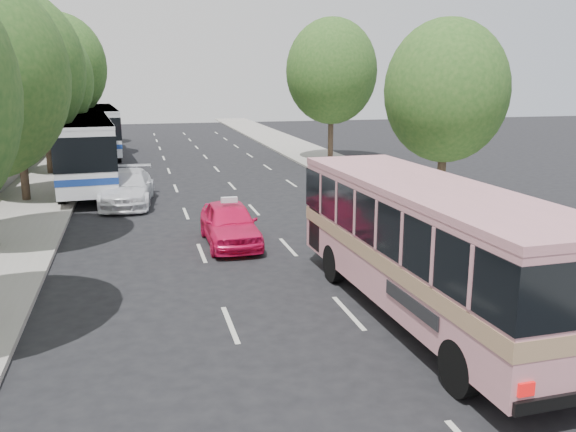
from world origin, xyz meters
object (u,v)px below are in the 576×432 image
object	(u,v)px
tour_coach_front	(84,146)
tour_coach_rear	(98,127)
pink_taxi	(230,223)
white_pickup	(128,188)
pink_bus	(426,236)

from	to	relation	value
tour_coach_front	tour_coach_rear	distance (m)	13.25
tour_coach_front	tour_coach_rear	world-z (taller)	tour_coach_front
pink_taxi	white_pickup	size ratio (longest dim) A/B	0.82
white_pickup	tour_coach_rear	distance (m)	18.03
pink_bus	tour_coach_rear	world-z (taller)	tour_coach_rear
pink_taxi	tour_coach_rear	world-z (taller)	tour_coach_rear
white_pickup	tour_coach_rear	world-z (taller)	tour_coach_rear
pink_bus	tour_coach_rear	size ratio (longest dim) A/B	0.88
tour_coach_front	pink_bus	bearing A→B (deg)	-70.28
tour_coach_front	white_pickup	bearing A→B (deg)	-70.39
tour_coach_front	pink_taxi	bearing A→B (deg)	-70.44
pink_taxi	white_pickup	xyz separation A→B (m)	(-3.40, 7.62, 0.03)
pink_bus	tour_coach_front	world-z (taller)	tour_coach_front
pink_taxi	tour_coach_front	bearing A→B (deg)	113.68
white_pickup	tour_coach_rear	size ratio (longest dim) A/B	0.45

